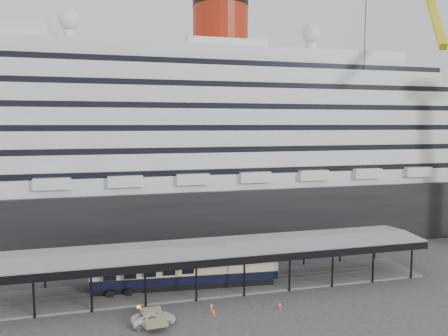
{
  "coord_description": "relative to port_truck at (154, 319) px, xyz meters",
  "views": [
    {
      "loc": [
        -12.27,
        -46.8,
        20.32
      ],
      "look_at": [
        2.29,
        8.0,
        14.61
      ],
      "focal_mm": 35.0,
      "sensor_mm": 36.0,
      "label": 1
    }
  ],
  "objects": [
    {
      "name": "platform_canopy",
      "position": [
        8.27,
        8.82,
        1.74
      ],
      "size": [
        56.0,
        9.18,
        5.3
      ],
      "color": "slate",
      "rests_on": "ground"
    },
    {
      "name": "traffic_cone_right",
      "position": [
        13.86,
        0.26,
        -0.23
      ],
      "size": [
        0.54,
        0.54,
        0.8
      ],
      "rotation": [
        0.0,
        0.0,
        0.42
      ],
      "color": "#F43D0D",
      "rests_on": "ground"
    },
    {
      "name": "traffic_cone_mid",
      "position": [
        6.52,
        1.93,
        -0.23
      ],
      "size": [
        0.5,
        0.5,
        0.78
      ],
      "rotation": [
        0.0,
        0.0,
        0.29
      ],
      "color": "#EC5E0D",
      "rests_on": "ground"
    },
    {
      "name": "port_truck",
      "position": [
        0.0,
        0.0,
        0.0
      ],
      "size": [
        4.61,
        2.34,
        1.25
      ],
      "primitive_type": "imported",
      "rotation": [
        0.0,
        0.0,
        1.63
      ],
      "color": "silver",
      "rests_on": "ground"
    },
    {
      "name": "traffic_cone_left",
      "position": [
        6.39,
        0.35,
        -0.28
      ],
      "size": [
        0.4,
        0.4,
        0.69
      ],
      "rotation": [
        0.0,
        0.0,
        -0.14
      ],
      "color": "#EF4F0D",
      "rests_on": "ground"
    },
    {
      "name": "pullman_carriage",
      "position": [
        4.89,
        8.82,
        2.08
      ],
      "size": [
        22.92,
        4.88,
        22.34
      ],
      "rotation": [
        0.0,
        0.0,
        -0.09
      ],
      "color": "black",
      "rests_on": "ground"
    },
    {
      "name": "cruise_ship",
      "position": [
        8.32,
        35.82,
        17.73
      ],
      "size": [
        130.0,
        30.0,
        43.9
      ],
      "color": "black",
      "rests_on": "ground"
    },
    {
      "name": "ground",
      "position": [
        8.27,
        3.82,
        -0.62
      ],
      "size": [
        200.0,
        200.0,
        0.0
      ],
      "primitive_type": "plane",
      "color": "#37373A",
      "rests_on": "ground"
    }
  ]
}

